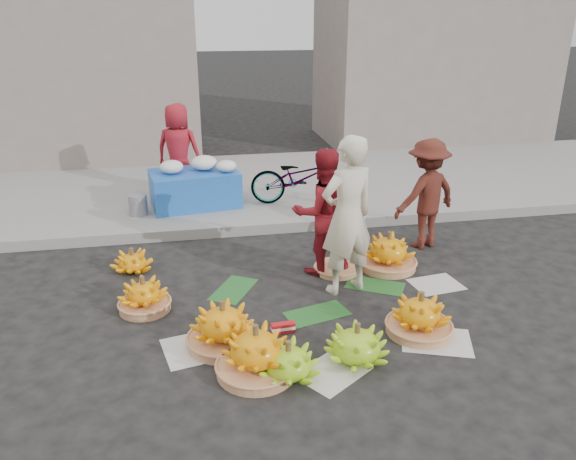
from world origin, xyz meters
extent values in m
plane|color=black|center=(0.00, 0.00, 0.00)|extent=(80.00, 80.00, 0.00)
cube|color=gray|center=(0.00, 2.20, 0.07)|extent=(40.00, 0.25, 0.15)
cube|color=gray|center=(0.00, 4.30, 0.06)|extent=(40.00, 4.00, 0.12)
cube|color=gray|center=(-4.00, 7.20, 2.00)|extent=(6.00, 3.00, 4.00)
cube|color=gray|center=(4.50, 7.70, 2.50)|extent=(5.00, 3.00, 5.00)
cylinder|color=#B1734A|center=(-1.10, -0.60, 0.04)|extent=(0.68, 0.68, 0.09)
cylinder|color=brown|center=(-1.10, -0.60, 0.40)|extent=(0.05, 0.05, 0.12)
cylinder|color=brown|center=(-0.59, -1.19, 0.29)|extent=(0.05, 0.05, 0.12)
cylinder|color=#B1734A|center=(-0.85, -1.09, 0.04)|extent=(0.70, 0.70, 0.09)
cylinder|color=brown|center=(-0.85, -1.09, 0.41)|extent=(0.05, 0.05, 0.12)
cylinder|color=brown|center=(0.05, -1.06, 0.31)|extent=(0.05, 0.05, 0.12)
cylinder|color=#B1734A|center=(0.79, -0.73, 0.04)|extent=(0.63, 0.63, 0.09)
cylinder|color=brown|center=(0.79, -0.73, 0.38)|extent=(0.05, 0.05, 0.12)
cylinder|color=#B1734A|center=(1.01, 0.74, 0.04)|extent=(0.69, 0.69, 0.09)
cylinder|color=brown|center=(1.01, 0.74, 0.41)|extent=(0.05, 0.05, 0.12)
cylinder|color=#B1734A|center=(-1.86, 0.22, 0.04)|extent=(0.53, 0.53, 0.09)
cylinder|color=brown|center=(-1.86, 0.22, 0.33)|extent=(0.05, 0.05, 0.12)
cylinder|color=brown|center=(-2.04, 1.22, 0.24)|extent=(0.05, 0.05, 0.12)
cylinder|color=#B1734A|center=(0.37, 0.75, 0.03)|extent=(0.63, 0.63, 0.06)
cube|color=red|center=(-0.51, -0.49, 0.05)|extent=(0.24, 0.09, 0.10)
imported|color=beige|center=(0.33, 0.27, 0.88)|extent=(0.74, 0.60, 1.76)
imported|color=#A91A23|center=(0.19, 0.81, 0.75)|extent=(0.80, 0.66, 1.50)
imported|color=maroon|center=(1.69, 1.31, 0.72)|extent=(1.06, 0.81, 1.44)
cube|color=#1B54B4|center=(-1.22, 3.19, 0.39)|extent=(1.40, 1.00, 0.54)
ellipsoid|color=white|center=(-1.55, 3.14, 0.75)|extent=(0.35, 0.35, 0.19)
ellipsoid|color=white|center=(-1.06, 3.25, 0.77)|extent=(0.39, 0.39, 0.21)
ellipsoid|color=white|center=(-0.74, 3.08, 0.74)|extent=(0.30, 0.30, 0.17)
cylinder|color=slate|center=(-2.06, 2.91, 0.27)|extent=(0.27, 0.27, 0.31)
imported|color=#A91A23|center=(-1.43, 3.81, 0.86)|extent=(0.84, 0.68, 1.47)
imported|color=gray|center=(0.40, 3.01, 0.53)|extent=(0.77, 1.62, 0.82)
camera|label=1|loc=(-1.34, -5.15, 2.94)|focal=35.00mm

